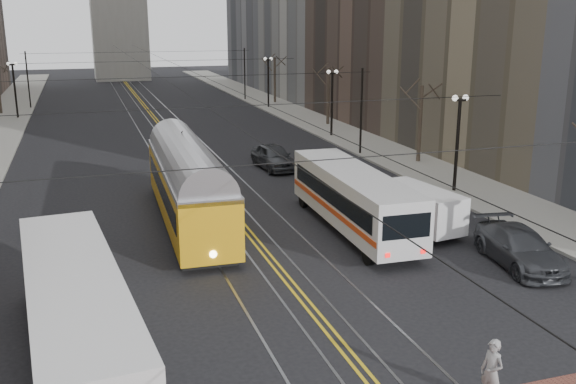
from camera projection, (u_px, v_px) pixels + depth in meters
sidewalk_right at (317, 123)px, 63.86m from camera, size 5.00×140.00×0.15m
streetcar_rails at (166, 132)px, 59.42m from camera, size 4.80×130.00×0.02m
centre_lines at (166, 132)px, 59.42m from camera, size 0.42×130.00×0.01m
lamp_posts at (196, 130)px, 43.76m from camera, size 27.60×57.20×5.60m
street_trees at (181, 117)px, 49.73m from camera, size 31.68×53.28×5.60m
trolley_wires at (181, 105)px, 49.10m from camera, size 25.96×120.00×6.60m
transit_bus at (77, 322)px, 18.81m from camera, size 3.71×12.52×3.08m
streetcar at (188, 191)px, 32.47m from camera, size 3.07×14.42×3.38m
rear_bus at (353, 201)px, 31.41m from camera, size 2.80×11.53×2.99m
cargo_van at (420, 210)px, 31.38m from camera, size 2.62×5.14×2.17m
sedan_grey at (274, 157)px, 44.63m from camera, size 2.39×5.18×1.72m
sedan_parked at (519, 247)px, 27.14m from camera, size 2.96×5.65×1.56m
pedestrian_b at (492, 372)px, 17.25m from camera, size 0.60×0.77×1.86m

